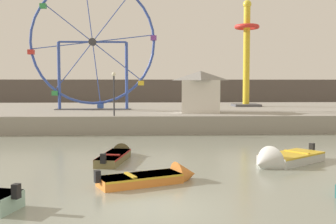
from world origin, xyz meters
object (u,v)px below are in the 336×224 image
at_px(motorboat_orange_hull, 158,177).
at_px(promenade_lamp_near, 114,87).
at_px(motorboat_pale_grey, 281,160).
at_px(ferris_wheel_blue_frame, 93,44).
at_px(drop_tower_yellow_tower, 247,53).
at_px(motorboat_olive_wood, 117,155).
at_px(carnival_booth_white_ticket, 200,91).

relative_size(motorboat_orange_hull, promenade_lamp_near, 1.24).
distance_m(motorboat_pale_grey, motorboat_orange_hull, 6.69).
xyz_separation_m(motorboat_orange_hull, promenade_lamp_near, (-3.08, 15.63, 3.40)).
bearing_deg(motorboat_orange_hull, ferris_wheel_blue_frame, 79.50).
xyz_separation_m(motorboat_pale_grey, promenade_lamp_near, (-8.95, 12.41, 3.36)).
height_order(motorboat_pale_grey, motorboat_orange_hull, motorboat_pale_grey).
distance_m(drop_tower_yellow_tower, promenade_lamp_near, 18.52).
height_order(motorboat_olive_wood, drop_tower_yellow_tower, drop_tower_yellow_tower).
height_order(motorboat_olive_wood, carnival_booth_white_ticket, carnival_booth_white_ticket).
xyz_separation_m(carnival_booth_white_ticket, promenade_lamp_near, (-7.01, -3.47, 0.40)).
xyz_separation_m(motorboat_olive_wood, motorboat_orange_hull, (2.00, -5.06, -0.01)).
bearing_deg(ferris_wheel_blue_frame, motorboat_pale_grey, -59.94).
bearing_deg(motorboat_pale_grey, ferris_wheel_blue_frame, -97.81).
xyz_separation_m(motorboat_pale_grey, ferris_wheel_blue_frame, (-11.57, 19.99, 7.24)).
distance_m(motorboat_olive_wood, drop_tower_yellow_tower, 27.03).
xyz_separation_m(ferris_wheel_blue_frame, drop_tower_yellow_tower, (15.67, 5.10, -0.44)).
xyz_separation_m(motorboat_olive_wood, ferris_wheel_blue_frame, (-3.70, 18.14, 7.28)).
height_order(motorboat_pale_grey, carnival_booth_white_ticket, carnival_booth_white_ticket).
relative_size(ferris_wheel_blue_frame, drop_tower_yellow_tower, 1.08).
bearing_deg(motorboat_pale_grey, promenade_lamp_near, -92.09).
bearing_deg(promenade_lamp_near, carnival_booth_white_ticket, 26.31).
height_order(motorboat_pale_grey, promenade_lamp_near, promenade_lamp_near).
bearing_deg(carnival_booth_white_ticket, motorboat_pale_grey, -77.84).
height_order(motorboat_olive_wood, motorboat_orange_hull, motorboat_orange_hull).
bearing_deg(promenade_lamp_near, motorboat_pale_grey, -54.21).
bearing_deg(motorboat_pale_grey, drop_tower_yellow_tower, -137.16).
bearing_deg(motorboat_olive_wood, motorboat_pale_grey, -94.06).
bearing_deg(motorboat_pale_grey, motorboat_orange_hull, -9.15).
bearing_deg(motorboat_orange_hull, motorboat_olive_wood, 87.24).
height_order(motorboat_orange_hull, ferris_wheel_blue_frame, ferris_wheel_blue_frame).
bearing_deg(drop_tower_yellow_tower, motorboat_pale_grey, -99.28).
bearing_deg(drop_tower_yellow_tower, ferris_wheel_blue_frame, -161.96).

